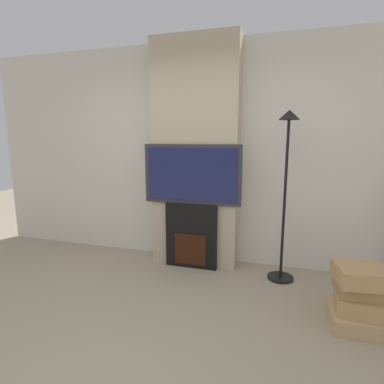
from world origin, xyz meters
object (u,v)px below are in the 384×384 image
object	(u,v)px
television	(192,174)
box_stack	(361,299)
fireplace	(192,235)
floor_lamp	(286,174)

from	to	relation	value
television	box_stack	size ratio (longest dim) A/B	2.21
television	fireplace	bearing A→B (deg)	90.00
floor_lamp	television	bearing A→B (deg)	177.18
fireplace	box_stack	bearing A→B (deg)	-24.38
floor_lamp	fireplace	bearing A→B (deg)	177.07
fireplace	floor_lamp	distance (m)	1.32
fireplace	television	xyz separation A→B (m)	(0.00, -0.00, 0.75)
television	floor_lamp	size ratio (longest dim) A/B	0.63
box_stack	floor_lamp	bearing A→B (deg)	131.77
fireplace	television	world-z (taller)	television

